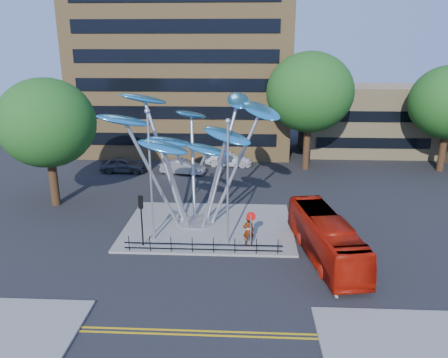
# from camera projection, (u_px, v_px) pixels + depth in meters

# --- Properties ---
(ground) EXTENTS (120.00, 120.00, 0.00)m
(ground) POSITION_uv_depth(u_px,v_px,m) (217.00, 268.00, 25.93)
(ground) COLOR black
(ground) RESTS_ON ground
(traffic_island) EXTENTS (12.00, 9.00, 0.15)m
(traffic_island) POSITION_uv_depth(u_px,v_px,m) (209.00, 226.00, 31.67)
(traffic_island) COLOR slate
(traffic_island) RESTS_ON ground
(double_yellow_near) EXTENTS (40.00, 0.12, 0.01)m
(double_yellow_near) POSITION_uv_depth(u_px,v_px,m) (208.00, 331.00, 20.20)
(double_yellow_near) COLOR gold
(double_yellow_near) RESTS_ON ground
(double_yellow_far) EXTENTS (40.00, 0.12, 0.01)m
(double_yellow_far) POSITION_uv_depth(u_px,v_px,m) (208.00, 335.00, 19.91)
(double_yellow_far) COLOR gold
(double_yellow_far) RESTS_ON ground
(brick_tower) EXTENTS (25.00, 15.00, 30.00)m
(brick_tower) POSITION_uv_depth(u_px,v_px,m) (184.00, 24.00, 52.29)
(brick_tower) COLOR olive
(brick_tower) RESTS_ON ground
(low_building_near) EXTENTS (15.00, 8.00, 8.00)m
(low_building_near) POSITION_uv_depth(u_px,v_px,m) (365.00, 120.00, 52.58)
(low_building_near) COLOR tan
(low_building_near) RESTS_ON ground
(tree_right) EXTENTS (8.80, 8.80, 12.11)m
(tree_right) POSITION_uv_depth(u_px,v_px,m) (310.00, 92.00, 44.14)
(tree_right) COLOR black
(tree_right) RESTS_ON ground
(tree_left) EXTENTS (7.60, 7.60, 10.32)m
(tree_left) POSITION_uv_depth(u_px,v_px,m) (47.00, 123.00, 34.13)
(tree_left) COLOR black
(tree_left) RESTS_ON ground
(leaf_sculpture) EXTENTS (12.72, 9.54, 9.51)m
(leaf_sculpture) POSITION_uv_depth(u_px,v_px,m) (193.00, 132.00, 30.36)
(leaf_sculpture) COLOR #9EA0A5
(leaf_sculpture) RESTS_ON traffic_island
(street_lamp_left) EXTENTS (0.36, 0.36, 8.80)m
(street_lamp_left) POSITION_uv_depth(u_px,v_px,m) (150.00, 164.00, 27.89)
(street_lamp_left) COLOR #9EA0A5
(street_lamp_left) RESTS_ON traffic_island
(street_lamp_right) EXTENTS (0.36, 0.36, 8.30)m
(street_lamp_right) POSITION_uv_depth(u_px,v_px,m) (228.00, 172.00, 27.25)
(street_lamp_right) COLOR #9EA0A5
(street_lamp_right) RESTS_ON traffic_island
(traffic_light_island) EXTENTS (0.28, 0.18, 3.42)m
(traffic_light_island) POSITION_uv_depth(u_px,v_px,m) (141.00, 210.00, 27.78)
(traffic_light_island) COLOR black
(traffic_light_island) RESTS_ON traffic_island
(no_entry_sign_island) EXTENTS (0.60, 0.10, 2.45)m
(no_entry_sign_island) POSITION_uv_depth(u_px,v_px,m) (251.00, 224.00, 27.69)
(no_entry_sign_island) COLOR #9EA0A5
(no_entry_sign_island) RESTS_ON traffic_island
(pedestrian_railing_front) EXTENTS (10.00, 0.06, 1.00)m
(pedestrian_railing_front) POSITION_uv_depth(u_px,v_px,m) (203.00, 246.00, 27.43)
(pedestrian_railing_front) COLOR black
(pedestrian_railing_front) RESTS_ON traffic_island
(red_bus) EXTENTS (3.78, 9.84, 2.67)m
(red_bus) POSITION_uv_depth(u_px,v_px,m) (325.00, 237.00, 26.90)
(red_bus) COLOR #AB1607
(red_bus) RESTS_ON ground
(pedestrian) EXTENTS (0.78, 0.58, 1.97)m
(pedestrian) POSITION_uv_depth(u_px,v_px,m) (248.00, 231.00, 28.26)
(pedestrian) COLOR gray
(pedestrian) RESTS_ON traffic_island
(parked_car_left) EXTENTS (4.77, 2.06, 1.60)m
(parked_car_left) POSITION_uv_depth(u_px,v_px,m) (124.00, 165.00, 44.97)
(parked_car_left) COLOR #3C3D43
(parked_car_left) RESTS_ON ground
(parked_car_mid) EXTENTS (4.69, 2.20, 1.49)m
(parked_car_mid) POSITION_uv_depth(u_px,v_px,m) (183.00, 167.00, 44.46)
(parked_car_mid) COLOR #A7A9AE
(parked_car_mid) RESTS_ON ground
(parked_car_right) EXTENTS (5.32, 2.51, 1.50)m
(parked_car_right) POSITION_uv_depth(u_px,v_px,m) (228.00, 159.00, 47.56)
(parked_car_right) COLOR white
(parked_car_right) RESTS_ON ground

